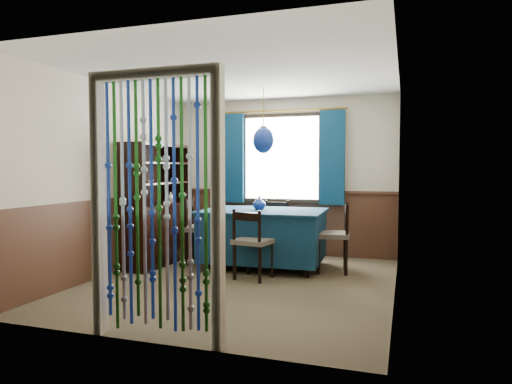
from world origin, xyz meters
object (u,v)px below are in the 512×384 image
(chair_near, at_px, (252,242))
(vase_sideboard, at_px, (170,197))
(chair_left, at_px, (200,229))
(chair_far, at_px, (274,228))
(sideboard, at_px, (156,222))
(chair_right, at_px, (334,235))
(dining_table, at_px, (263,234))
(pendant_lamp, at_px, (263,140))
(bowl_shelf, at_px, (147,181))
(vase_table, at_px, (259,203))

(chair_near, height_order, vase_sideboard, vase_sideboard)
(vase_sideboard, bearing_deg, chair_left, -11.18)
(vase_sideboard, bearing_deg, chair_far, 22.01)
(chair_near, distance_m, sideboard, 1.70)
(chair_left, xyz_separation_m, chair_right, (1.95, 0.05, -0.01))
(chair_left, xyz_separation_m, sideboard, (-0.60, -0.22, 0.10))
(dining_table, height_order, chair_right, chair_right)
(chair_far, relative_size, pendant_lamp, 0.98)
(sideboard, distance_m, vase_sideboard, 0.49)
(chair_near, xyz_separation_m, chair_right, (0.91, 0.73, 0.02))
(chair_far, relative_size, vase_sideboard, 5.11)
(bowl_shelf, bearing_deg, dining_table, 20.09)
(chair_near, height_order, sideboard, sideboard)
(dining_table, bearing_deg, pendant_lamp, 177.65)
(chair_right, xyz_separation_m, sideboard, (-2.55, -0.28, 0.11))
(chair_left, relative_size, chair_right, 1.03)
(chair_right, distance_m, sideboard, 2.57)
(dining_table, height_order, chair_far, chair_far)
(chair_far, bearing_deg, dining_table, 96.26)
(dining_table, distance_m, chair_right, 0.99)
(vase_table, bearing_deg, bowl_shelf, -158.64)
(chair_near, relative_size, chair_left, 0.93)
(chair_right, xyz_separation_m, bowl_shelf, (-2.49, -0.60, 0.72))
(chair_near, bearing_deg, sideboard, 174.81)
(vase_table, distance_m, vase_sideboard, 1.45)
(dining_table, xyz_separation_m, bowl_shelf, (-1.51, -0.55, 0.75))
(sideboard, bearing_deg, chair_right, 7.48)
(chair_near, distance_m, chair_right, 1.17)
(vase_table, distance_m, bowl_shelf, 1.58)
(chair_near, xyz_separation_m, sideboard, (-1.64, 0.46, 0.13))
(dining_table, xyz_separation_m, chair_far, (-0.05, 0.69, 0.01))
(chair_right, distance_m, vase_sideboard, 2.54)
(pendant_lamp, bearing_deg, chair_left, -179.54)
(sideboard, height_order, vase_sideboard, sideboard)
(chair_far, relative_size, chair_right, 0.96)
(dining_table, height_order, sideboard, sideboard)
(dining_table, bearing_deg, chair_left, 178.11)
(chair_near, distance_m, bowl_shelf, 1.75)
(sideboard, height_order, pendant_lamp, pendant_lamp)
(sideboard, distance_m, pendant_lamp, 1.97)
(chair_far, xyz_separation_m, vase_table, (-0.02, -0.68, 0.43))
(chair_left, distance_m, chair_right, 1.95)
(chair_far, bearing_deg, bowl_shelf, 42.75)
(vase_sideboard, bearing_deg, dining_table, -3.77)
(chair_far, relative_size, vase_table, 5.11)
(chair_left, distance_m, vase_sideboard, 0.71)
(chair_near, bearing_deg, chair_right, 48.97)
(chair_left, relative_size, sideboard, 0.55)
(sideboard, relative_size, vase_sideboard, 10.01)
(sideboard, bearing_deg, bowl_shelf, -78.09)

